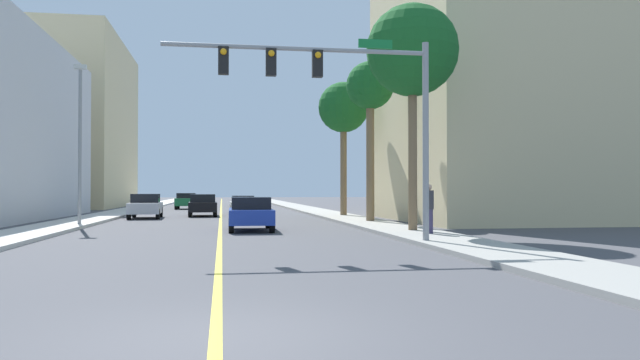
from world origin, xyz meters
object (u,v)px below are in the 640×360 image
at_px(palm_near, 412,52).
at_px(car_green, 186,201).
at_px(pedestrian, 429,208).
at_px(car_white, 243,204).
at_px(palm_far, 344,109).
at_px(car_black, 203,205).
at_px(traffic_signal_mast, 342,90).
at_px(palm_mid, 370,90).
at_px(car_blue, 251,213).
at_px(street_lamp, 80,135).
at_px(car_silver, 146,206).

distance_m(palm_near, car_green, 35.65).
bearing_deg(pedestrian, car_white, -140.75).
bearing_deg(palm_far, car_black, 160.46).
xyz_separation_m(traffic_signal_mast, palm_far, (4.00, 19.56, 2.06)).
distance_m(car_white, pedestrian, 24.87).
relative_size(palm_near, palm_mid, 1.09).
relative_size(traffic_signal_mast, car_white, 1.97).
bearing_deg(pedestrian, car_blue, -101.96).
bearing_deg(car_blue, palm_mid, 36.04).
bearing_deg(pedestrian, street_lamp, -96.38).
height_order(street_lamp, car_black, street_lamp).
relative_size(street_lamp, palm_near, 0.83).
bearing_deg(pedestrian, car_black, -130.80).
bearing_deg(car_white, pedestrian, -76.34).
bearing_deg(street_lamp, car_blue, -26.59).
relative_size(car_blue, car_green, 1.05).
xyz_separation_m(street_lamp, car_white, (8.20, 15.37, -3.66)).
relative_size(palm_near, car_green, 2.36).
bearing_deg(pedestrian, palm_near, -155.27).
bearing_deg(car_green, car_white, -66.51).
bearing_deg(car_silver, street_lamp, 74.31).
height_order(palm_far, pedestrian, palm_far).
bearing_deg(car_white, street_lamp, -118.47).
bearing_deg(car_white, palm_far, -50.82).
distance_m(car_blue, car_silver, 13.75).
bearing_deg(palm_mid, car_black, 130.20).
bearing_deg(street_lamp, traffic_signal_mast, -48.33).
distance_m(traffic_signal_mast, car_white, 27.45).
relative_size(traffic_signal_mast, car_silver, 1.95).
bearing_deg(car_white, car_blue, -91.24).
distance_m(palm_near, car_white, 23.94).
distance_m(street_lamp, pedestrian, 17.03).
xyz_separation_m(traffic_signal_mast, car_blue, (-2.47, 7.71, -4.14)).
height_order(car_green, car_silver, car_silver).
distance_m(traffic_signal_mast, palm_mid, 12.99).
distance_m(car_black, car_white, 5.13).
xyz_separation_m(palm_near, car_silver, (-12.23, 15.28, -6.56)).
distance_m(palm_near, palm_far, 14.71).
relative_size(traffic_signal_mast, car_black, 1.93).
relative_size(palm_near, palm_far, 1.07).
bearing_deg(palm_near, car_white, 105.25).
xyz_separation_m(palm_near, car_white, (-6.05, 22.19, -6.63)).
distance_m(street_lamp, car_silver, 9.42).
bearing_deg(car_white, traffic_signal_mast, -85.77).
bearing_deg(pedestrian, palm_mid, -155.30).
distance_m(car_green, pedestrian, 36.89).
distance_m(palm_near, car_silver, 20.64).
distance_m(palm_mid, car_blue, 10.00).
relative_size(car_black, car_silver, 1.01).
xyz_separation_m(palm_far, pedestrian, (-0.15, -16.64, -5.88)).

